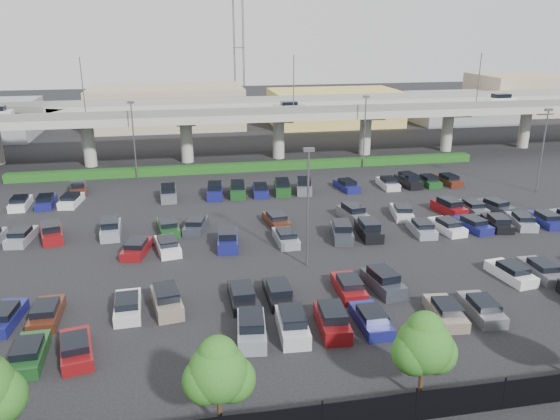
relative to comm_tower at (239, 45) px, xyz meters
name	(u,v)px	position (x,y,z in m)	size (l,w,h in m)	color
ground	(288,233)	(-4.00, -74.00, -15.61)	(280.00, 280.00, 0.00)	black
overpass	(244,114)	(-4.21, -42.04, -8.64)	(150.00, 13.00, 15.80)	gray
hedge	(253,167)	(-4.00, -49.00, -15.06)	(66.00, 1.60, 1.10)	#174012
fence	(396,409)	(-4.05, -102.00, -14.71)	(70.00, 0.10, 2.00)	black
tree_row	(403,348)	(-3.30, -100.53, -12.09)	(65.07, 3.66, 5.94)	#332316
parked_cars	(303,239)	(-3.35, -77.49, -15.00)	(62.94, 41.66, 1.67)	black
light_poles	(243,169)	(-8.12, -72.00, -9.37)	(66.90, 48.38, 10.30)	#505055
distant_buildings	(287,106)	(8.38, -12.19, -11.87)	(138.00, 24.00, 9.00)	slate
comm_tower	(239,45)	(0.00, 0.00, 0.00)	(2.40, 2.40, 30.00)	#505055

